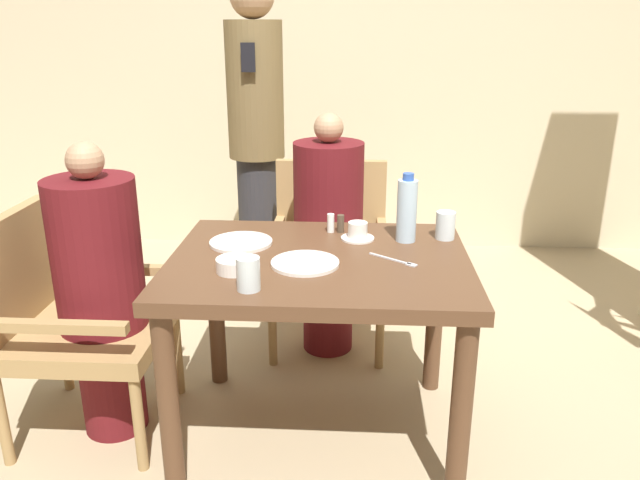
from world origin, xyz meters
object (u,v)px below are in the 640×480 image
Objects in this scene: teacup_with_saucer at (358,232)px; water_bottle at (407,210)px; diner_in_far_chair at (328,234)px; chair_far_side at (329,245)px; plate_main_left at (241,242)px; glass_tall_mid at (445,225)px; standing_host at (257,135)px; bowl_small at (235,265)px; glass_tall_near at (248,274)px; plate_main_right at (305,263)px; diner_in_left_chair at (101,291)px; chair_left_side at (67,315)px.

water_bottle reaches higher than teacup_with_saucer.
chair_far_side is at bearing 90.00° from diner_in_far_chair.
teacup_with_saucer is at bearing -77.94° from chair_far_side.
chair_far_side is 3.70× the size of plate_main_left.
teacup_with_saucer is (0.13, -0.49, 0.17)m from diner_in_far_chair.
plate_main_left is 2.22× the size of glass_tall_mid.
chair_far_side is 0.81m from plate_main_left.
glass_tall_mid is (0.88, -1.04, -0.16)m from standing_host.
plate_main_left is at bearing 96.07° from bowl_small.
standing_host reaches higher than glass_tall_near.
diner_in_far_chair is 0.78m from plate_main_right.
plate_main_left is 0.44m from glass_tall_near.
chair_far_side is (0.81, 0.83, -0.10)m from diner_in_left_chair.
standing_host reaches higher than bowl_small.
diner_in_left_chair is 0.99× the size of diner_in_far_chair.
diner_in_left_chair reaches higher than bowl_small.
plate_main_right is (0.90, -0.08, 0.26)m from chair_left_side.
chair_far_side is at bearing 102.06° from teacup_with_saucer.
water_bottle is (1.12, 0.20, 0.27)m from diner_in_left_chair.
water_bottle is at bearing -167.49° from glass_tall_mid.
plate_main_left is at bearing -118.04° from diner_in_far_chair.
bowl_small is at bearing -83.93° from plate_main_left.
chair_far_side is 8.20× the size of glass_tall_near.
chair_left_side is 1.47m from glass_tall_mid.
chair_left_side is at bearing -170.72° from glass_tall_mid.
diner_in_far_chair is 0.54m from teacup_with_saucer.
plate_main_left is 0.44m from teacup_with_saucer.
diner_in_left_chair is 0.78m from plate_main_right.
diner_in_left_chair is 0.70m from glass_tall_near.
chair_far_side is at bearing 116.47° from water_bottle.
diner_in_left_chair is 1.06m from diner_in_far_chair.
chair_left_side is 8.20× the size of glass_tall_near.
chair_far_side is at bearing 45.95° from diner_in_left_chair.
diner_in_far_chair reaches higher than water_bottle.
diner_in_far_chair is at bearing 122.63° from water_bottle.
plate_main_left is 0.33m from plate_main_right.
plate_main_right is at bearing -93.30° from diner_in_far_chair.
diner_in_far_chair is 1.03m from glass_tall_near.
plate_main_right is 1.89× the size of bowl_small.
plate_main_right is 2.22× the size of glass_tall_mid.
plate_main_left is (0.50, 0.13, 0.16)m from diner_in_left_chair.
diner_in_far_chair is (0.81, 0.69, 0.01)m from diner_in_left_chair.
water_bottle is at bearing -57.37° from diner_in_far_chair.
water_bottle is at bearing -1.84° from teacup_with_saucer.
diner_in_left_chair reaches higher than chair_far_side.
plate_main_left is at bearing 141.96° from plate_main_right.
standing_host is 1.17m from plate_main_left.
chair_left_side is 0.49× the size of standing_host.
standing_host is at bearing 117.19° from teacup_with_saucer.
diner_in_far_chair is at bearing 61.96° from plate_main_left.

